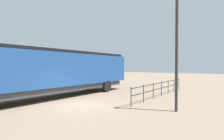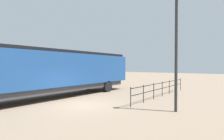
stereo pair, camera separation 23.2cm
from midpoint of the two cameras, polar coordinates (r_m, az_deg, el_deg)
The scene contains 4 objects.
ground_plane at distance 12.04m, azimuth -10.03°, elevation -11.03°, with size 120.00×120.00×0.00m, color #84705B.
locomotive at distance 15.42m, azimuth -17.40°, elevation -0.22°, with size 3.14×16.51×3.85m.
lamp_post at distance 10.70m, azimuth 19.50°, elevation 10.89°, with size 0.45×0.45×6.69m.
platform_fence at distance 15.70m, azimuth 15.19°, elevation -5.24°, with size 0.05×10.14×1.25m.
Camera 1 is at (8.49, -8.12, 2.55)m, focal length 28.43 mm.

